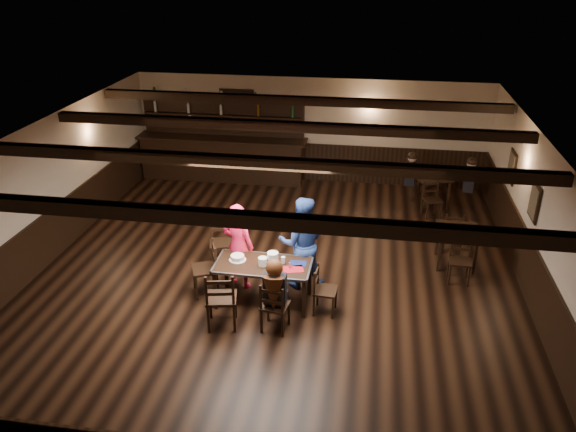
# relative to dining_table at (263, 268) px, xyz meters

# --- Properties ---
(ground) EXTENTS (10.00, 10.00, 0.00)m
(ground) POSITION_rel_dining_table_xyz_m (0.06, 0.90, -0.68)
(ground) COLOR black
(ground) RESTS_ON ground
(room_shell) EXTENTS (9.02, 10.02, 2.71)m
(room_shell) POSITION_rel_dining_table_xyz_m (0.07, 0.94, 1.07)
(room_shell) COLOR beige
(room_shell) RESTS_ON ground
(dining_table) EXTENTS (1.64, 0.84, 0.75)m
(dining_table) POSITION_rel_dining_table_xyz_m (0.00, 0.00, 0.00)
(dining_table) COLOR black
(dining_table) RESTS_ON ground
(chair_near_left) EXTENTS (0.56, 0.54, 1.03)m
(chair_near_left) POSITION_rel_dining_table_xyz_m (-0.51, -0.85, -0.08)
(chair_near_left) COLOR black
(chair_near_left) RESTS_ON ground
(chair_near_right) EXTENTS (0.47, 0.45, 0.89)m
(chair_near_right) POSITION_rel_dining_table_xyz_m (0.33, -0.81, -0.16)
(chair_near_right) COLOR black
(chair_near_right) RESTS_ON ground
(chair_end_left) EXTENTS (0.58, 0.59, 0.97)m
(chair_end_left) POSITION_rel_dining_table_xyz_m (-0.99, 0.15, -0.11)
(chair_end_left) COLOR black
(chair_end_left) RESTS_ON ground
(chair_end_right) EXTENTS (0.40, 0.42, 0.84)m
(chair_end_right) POSITION_rel_dining_table_xyz_m (1.01, -0.14, -0.19)
(chair_end_right) COLOR black
(chair_end_right) RESTS_ON ground
(chair_far_pushed) EXTENTS (0.56, 0.55, 0.99)m
(chair_far_pushed) POSITION_rel_dining_table_xyz_m (-1.04, 1.16, -0.10)
(chair_far_pushed) COLOR black
(chair_far_pushed) RESTS_ON ground
(woman_pink) EXTENTS (0.67, 0.52, 1.62)m
(woman_pink) POSITION_rel_dining_table_xyz_m (-0.54, 0.45, 0.13)
(woman_pink) COLOR #FF1757
(woman_pink) RESTS_ON ground
(man_blue) EXTENTS (0.93, 0.78, 1.73)m
(man_blue) POSITION_rel_dining_table_xyz_m (0.57, 0.65, 0.19)
(man_blue) COLOR navy
(man_blue) RESTS_ON ground
(seated_person) EXTENTS (0.35, 0.53, 0.86)m
(seated_person) POSITION_rel_dining_table_xyz_m (0.34, -0.76, 0.17)
(seated_person) COLOR black
(seated_person) RESTS_ON ground
(cake) EXTENTS (0.29, 0.29, 0.09)m
(cake) POSITION_rel_dining_table_xyz_m (-0.46, 0.06, 0.12)
(cake) COLOR white
(cake) RESTS_ON dining_table
(plate_stack_a) EXTENTS (0.15, 0.15, 0.14)m
(plate_stack_a) POSITION_rel_dining_table_xyz_m (0.01, -0.04, 0.15)
(plate_stack_a) COLOR white
(plate_stack_a) RESTS_ON dining_table
(plate_stack_b) EXTENTS (0.19, 0.19, 0.22)m
(plate_stack_b) POSITION_rel_dining_table_xyz_m (0.17, 0.02, 0.19)
(plate_stack_b) COLOR white
(plate_stack_b) RESTS_ON dining_table
(tea_light) EXTENTS (0.05, 0.05, 0.06)m
(tea_light) POSITION_rel_dining_table_xyz_m (-0.00, 0.14, 0.10)
(tea_light) COLOR #A5A8AD
(tea_light) RESTS_ON dining_table
(salt_shaker) EXTENTS (0.04, 0.04, 0.09)m
(salt_shaker) POSITION_rel_dining_table_xyz_m (0.31, -0.06, 0.12)
(salt_shaker) COLOR silver
(salt_shaker) RESTS_ON dining_table
(pepper_shaker) EXTENTS (0.04, 0.04, 0.10)m
(pepper_shaker) POSITION_rel_dining_table_xyz_m (0.46, -0.05, 0.13)
(pepper_shaker) COLOR #A5A8AD
(pepper_shaker) RESTS_ON dining_table
(drink_glass) EXTENTS (0.07, 0.07, 0.11)m
(drink_glass) POSITION_rel_dining_table_xyz_m (0.33, 0.09, 0.13)
(drink_glass) COLOR silver
(drink_glass) RESTS_ON dining_table
(menu_red) EXTENTS (0.39, 0.32, 0.00)m
(menu_red) POSITION_rel_dining_table_xyz_m (0.53, -0.09, 0.08)
(menu_red) COLOR maroon
(menu_red) RESTS_ON dining_table
(menu_blue) EXTENTS (0.29, 0.20, 0.00)m
(menu_blue) POSITION_rel_dining_table_xyz_m (0.58, 0.11, 0.08)
(menu_blue) COLOR #0F194B
(menu_blue) RESTS_ON dining_table
(bar_counter) EXTENTS (4.46, 0.70, 2.20)m
(bar_counter) POSITION_rel_dining_table_xyz_m (-2.21, 5.62, 0.05)
(bar_counter) COLOR black
(bar_counter) RESTS_ON ground
(back_table_a) EXTENTS (0.81, 0.81, 0.75)m
(back_table_a) POSITION_rel_dining_table_xyz_m (3.41, 1.85, -0.03)
(back_table_a) COLOR black
(back_table_a) RESTS_ON ground
(back_table_b) EXTENTS (0.97, 0.97, 0.75)m
(back_table_b) POSITION_rel_dining_table_xyz_m (3.12, 4.63, -0.03)
(back_table_b) COLOR black
(back_table_b) RESTS_ON ground
(bg_patron_left) EXTENTS (0.29, 0.41, 0.79)m
(bg_patron_left) POSITION_rel_dining_table_xyz_m (2.63, 4.80, 0.19)
(bg_patron_left) COLOR black
(bg_patron_left) RESTS_ON ground
(bg_patron_right) EXTENTS (0.30, 0.42, 0.80)m
(bg_patron_right) POSITION_rel_dining_table_xyz_m (3.96, 4.60, 0.19)
(bg_patron_right) COLOR black
(bg_patron_right) RESTS_ON ground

